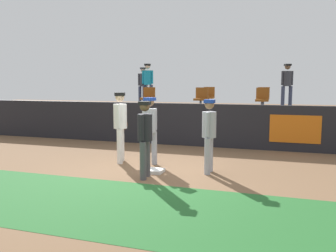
{
  "coord_description": "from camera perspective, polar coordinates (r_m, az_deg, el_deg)",
  "views": [
    {
      "loc": [
        3.03,
        -7.76,
        2.11
      ],
      "look_at": [
        0.1,
        1.02,
        1.0
      ],
      "focal_mm": 38.33,
      "sensor_mm": 36.0,
      "label": 1
    }
  ],
  "objects": [
    {
      "name": "grass_foreground_strip",
      "position": [
        6.56,
        -10.44,
        -12.02
      ],
      "size": [
        18.0,
        2.8,
        0.01
      ],
      "primitive_type": "cube",
      "color": "#26662B",
      "rests_on": "ground_plane"
    },
    {
      "name": "field_wall",
      "position": [
        12.13,
        3.92,
        0.21
      ],
      "size": [
        18.0,
        0.26,
        1.43
      ],
      "color": "black",
      "rests_on": "ground_plane"
    },
    {
      "name": "player_umpire",
      "position": [
        7.91,
        -3.69,
        -1.29
      ],
      "size": [
        0.35,
        0.48,
        1.71
      ],
      "rotation": [
        0.0,
        0.0,
        -1.49
      ],
      "color": "#4C4C51",
      "rests_on": "ground_plane"
    },
    {
      "name": "seat_front_right",
      "position": [
        13.15,
        14.75,
        4.3
      ],
      "size": [
        0.44,
        0.44,
        0.84
      ],
      "color": "#4C4C51",
      "rests_on": "bleacher_platform"
    },
    {
      "name": "player_runner_visitor",
      "position": [
        9.14,
        -2.91,
        -0.06
      ],
      "size": [
        0.44,
        0.45,
        1.75
      ],
      "rotation": [
        0.0,
        0.0,
        -2.01
      ],
      "color": "#9EA3AD",
      "rests_on": "ground_plane"
    },
    {
      "name": "seat_back_center",
      "position": [
        15.25,
        6.48,
        4.81
      ],
      "size": [
        0.46,
        0.44,
        0.84
      ],
      "color": "#4C4C51",
      "rests_on": "bleacher_platform"
    },
    {
      "name": "bleacher_platform",
      "position": [
        14.64,
        6.38,
        0.7
      ],
      "size": [
        18.0,
        4.8,
        1.11
      ],
      "primitive_type": "cube",
      "color": "#59595E",
      "rests_on": "ground_plane"
    },
    {
      "name": "spectator_capped",
      "position": [
        16.67,
        -3.26,
        7.14
      ],
      "size": [
        0.52,
        0.4,
        1.88
      ],
      "rotation": [
        0.0,
        0.0,
        3.27
      ],
      "color": "#33384C",
      "rests_on": "bleacher_platform"
    },
    {
      "name": "spectator_hooded",
      "position": [
        15.6,
        18.41,
        6.61
      ],
      "size": [
        0.47,
        0.44,
        1.78
      ],
      "rotation": [
        0.0,
        0.0,
        3.53
      ],
      "color": "#33384C",
      "rests_on": "bleacher_platform"
    },
    {
      "name": "player_coach_visitor",
      "position": [
        8.41,
        6.55,
        -0.77
      ],
      "size": [
        0.33,
        0.49,
        1.73
      ],
      "rotation": [
        0.0,
        0.0,
        -1.56
      ],
      "color": "#9EA3AD",
      "rests_on": "ground_plane"
    },
    {
      "name": "seat_back_right",
      "position": [
        14.94,
        14.94,
        4.58
      ],
      "size": [
        0.45,
        0.44,
        0.84
      ],
      "color": "#4C4C51",
      "rests_on": "bleacher_platform"
    },
    {
      "name": "ground_plane",
      "position": [
        8.59,
        -2.84,
        -7.39
      ],
      "size": [
        60.0,
        60.0,
        0.0
      ],
      "primitive_type": "plane",
      "color": "brown"
    },
    {
      "name": "first_base",
      "position": [
        8.57,
        -2.13,
        -7.15
      ],
      "size": [
        0.4,
        0.4,
        0.08
      ],
      "primitive_type": "cube",
      "color": "white",
      "rests_on": "ground_plane"
    },
    {
      "name": "spectator_casual",
      "position": [
        16.89,
        -3.99,
        6.81
      ],
      "size": [
        0.48,
        0.38,
        1.72
      ],
      "rotation": [
        0.0,
        0.0,
        3.31
      ],
      "color": "#33384C",
      "rests_on": "bleacher_platform"
    },
    {
      "name": "seat_front_center",
      "position": [
        13.47,
        5.29,
        4.56
      ],
      "size": [
        0.46,
        0.44,
        0.84
      ],
      "color": "#4C4C51",
      "rests_on": "bleacher_platform"
    },
    {
      "name": "player_fielder_home",
      "position": [
        9.59,
        -7.56,
        0.6
      ],
      "size": [
        0.45,
        0.6,
        1.86
      ],
      "rotation": [
        0.0,
        0.0,
        -1.25
      ],
      "color": "white",
      "rests_on": "ground_plane"
    },
    {
      "name": "seat_front_left",
      "position": [
        14.11,
        -3.17,
        4.68
      ],
      "size": [
        0.48,
        0.44,
        0.84
      ],
      "color": "#4C4C51",
      "rests_on": "bleacher_platform"
    }
  ]
}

